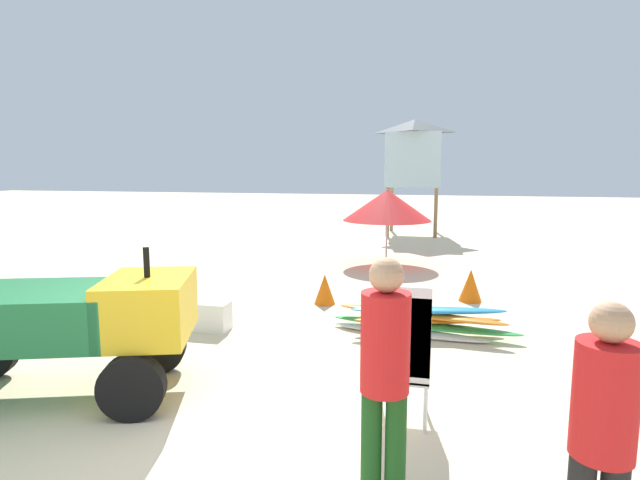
{
  "coord_description": "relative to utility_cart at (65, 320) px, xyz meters",
  "views": [
    {
      "loc": [
        2.06,
        -3.56,
        2.27
      ],
      "look_at": [
        0.34,
        3.96,
        1.18
      ],
      "focal_mm": 28.65,
      "sensor_mm": 36.0,
      "label": 1
    }
  ],
  "objects": [
    {
      "name": "ground",
      "position": [
        1.47,
        -0.61,
        -0.78
      ],
      "size": [
        80.0,
        80.0,
        0.0
      ],
      "primitive_type": "plane",
      "color": "beige"
    },
    {
      "name": "stacked_plastic_chairs",
      "position": [
        3.28,
        0.16,
        -0.04
      ],
      "size": [
        0.48,
        0.48,
        1.29
      ],
      "color": "white",
      "rests_on": "ground"
    },
    {
      "name": "beach_umbrella_left",
      "position": [
        2.4,
        7.78,
        0.62
      ],
      "size": [
        2.07,
        2.07,
        1.77
      ],
      "color": "beige",
      "rests_on": "ground"
    },
    {
      "name": "surfboard_pile",
      "position": [
        3.38,
        2.72,
        -0.59
      ],
      "size": [
        2.6,
        0.75,
        0.4
      ],
      "color": "white",
      "rests_on": "ground"
    },
    {
      "name": "lifeguard_near_right",
      "position": [
        4.41,
        -1.42,
        0.13
      ],
      "size": [
        0.32,
        0.32,
        1.6
      ],
      "color": "black",
      "rests_on": "ground"
    },
    {
      "name": "cooler_box",
      "position": [
        0.48,
        2.26,
        -0.58
      ],
      "size": [
        0.51,
        0.33,
        0.41
      ],
      "primitive_type": "cube",
      "color": "white",
      "rests_on": "ground"
    },
    {
      "name": "traffic_cone_near",
      "position": [
        4.14,
        4.73,
        -0.51
      ],
      "size": [
        0.39,
        0.39,
        0.56
      ],
      "primitive_type": "cone",
      "color": "orange",
      "rests_on": "ground"
    },
    {
      "name": "utility_cart",
      "position": [
        0.0,
        0.0,
        0.0
      ],
      "size": [
        2.8,
        1.97,
        1.5
      ],
      "color": "#1E6B38",
      "rests_on": "ground"
    },
    {
      "name": "lifeguard_tower",
      "position": [
        2.72,
        13.59,
        1.98
      ],
      "size": [
        1.98,
        1.98,
        3.88
      ],
      "color": "olive",
      "rests_on": "ground"
    },
    {
      "name": "traffic_cone_far",
      "position": [
        1.74,
        3.99,
        -0.53
      ],
      "size": [
        0.36,
        0.36,
        0.51
      ],
      "primitive_type": "cone",
      "color": "orange",
      "rests_on": "ground"
    },
    {
      "name": "lifeguard_near_left",
      "position": [
        3.24,
        -1.01,
        0.2
      ],
      "size": [
        0.32,
        0.32,
        1.71
      ],
      "color": "#194C19",
      "rests_on": "ground"
    }
  ]
}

